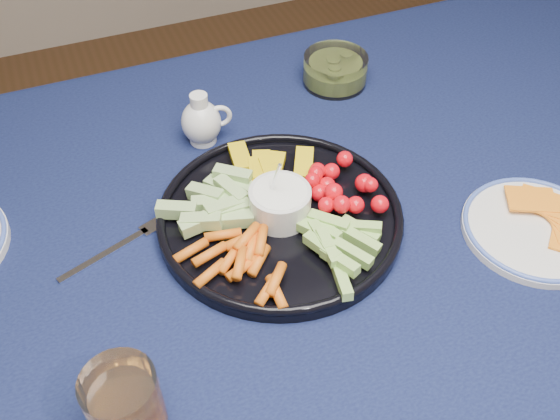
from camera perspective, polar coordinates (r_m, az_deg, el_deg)
name	(u,v)px	position (r m, az deg, el deg)	size (l,w,h in m)	color
dining_table	(349,275)	(0.93, 6.34, -5.90)	(1.67, 1.07, 0.75)	#452A17
crudite_platter	(278,213)	(0.86, -0.16, -0.24)	(0.34, 0.34, 0.11)	black
creamer_pitcher	(202,121)	(1.00, -7.16, 8.04)	(0.08, 0.06, 0.09)	white
pickle_bowl	(335,71)	(1.13, 5.06, 12.54)	(0.11, 0.11, 0.05)	white
cheese_plate	(536,227)	(0.93, 22.34, -1.48)	(0.20, 0.20, 0.02)	silver
juice_tumbler	(126,407)	(0.69, -13.94, -17.08)	(0.08, 0.08, 0.09)	white
fork_left	(122,245)	(0.87, -14.26, -3.10)	(0.16, 0.07, 0.00)	silver
fork_right	(537,204)	(0.98, 22.42, 0.54)	(0.14, 0.08, 0.00)	silver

